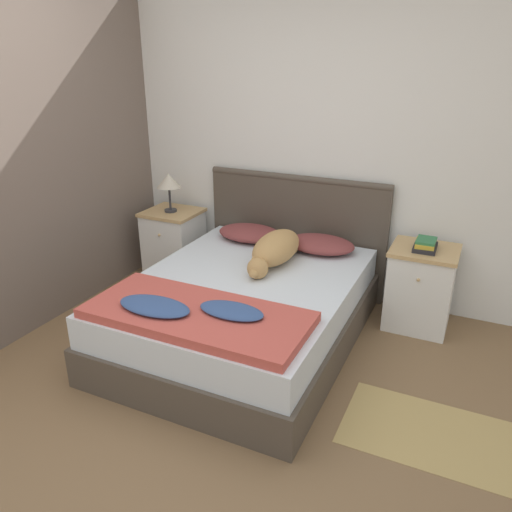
# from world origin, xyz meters

# --- Properties ---
(ground_plane) EXTENTS (16.00, 16.00, 0.00)m
(ground_plane) POSITION_xyz_m (0.00, 0.00, 0.00)
(ground_plane) COLOR brown
(wall_back) EXTENTS (9.00, 0.06, 2.55)m
(wall_back) POSITION_xyz_m (0.00, 2.13, 1.27)
(wall_back) COLOR white
(wall_back) RESTS_ON ground_plane
(wall_side_left) EXTENTS (0.06, 3.10, 2.55)m
(wall_side_left) POSITION_xyz_m (-1.49, 1.05, 1.27)
(wall_side_left) COLOR #706056
(wall_side_left) RESTS_ON ground_plane
(bed) EXTENTS (1.49, 1.95, 0.49)m
(bed) POSITION_xyz_m (0.04, 1.06, 0.24)
(bed) COLOR #4C4238
(bed) RESTS_ON ground_plane
(headboard) EXTENTS (1.57, 0.06, 1.01)m
(headboard) POSITION_xyz_m (0.04, 2.06, 0.53)
(headboard) COLOR #4C4238
(headboard) RESTS_ON ground_plane
(nightstand_left) EXTENTS (0.48, 0.45, 0.63)m
(nightstand_left) POSITION_xyz_m (-1.05, 1.82, 0.32)
(nightstand_left) COLOR white
(nightstand_left) RESTS_ON ground_plane
(nightstand_right) EXTENTS (0.48, 0.45, 0.63)m
(nightstand_right) POSITION_xyz_m (1.14, 1.82, 0.32)
(nightstand_right) COLOR white
(nightstand_right) RESTS_ON ground_plane
(pillow_left) EXTENTS (0.55, 0.38, 0.11)m
(pillow_left) POSITION_xyz_m (-0.27, 1.80, 0.54)
(pillow_left) COLOR brown
(pillow_left) RESTS_ON bed
(pillow_right) EXTENTS (0.55, 0.38, 0.11)m
(pillow_right) POSITION_xyz_m (0.35, 1.80, 0.54)
(pillow_right) COLOR brown
(pillow_right) RESTS_ON bed
(quilt) EXTENTS (1.34, 0.59, 0.10)m
(quilt) POSITION_xyz_m (0.03, 0.43, 0.52)
(quilt) COLOR #BC4C42
(quilt) RESTS_ON bed
(dog) EXTENTS (0.29, 0.82, 0.23)m
(dog) POSITION_xyz_m (0.12, 1.43, 0.59)
(dog) COLOR tan
(dog) RESTS_ON bed
(book_stack) EXTENTS (0.16, 0.23, 0.08)m
(book_stack) POSITION_xyz_m (1.14, 1.80, 0.66)
(book_stack) COLOR #232328
(book_stack) RESTS_ON nightstand_right
(table_lamp) EXTENTS (0.21, 0.21, 0.34)m
(table_lamp) POSITION_xyz_m (-1.05, 1.80, 0.90)
(table_lamp) COLOR #2D2D33
(table_lamp) RESTS_ON nightstand_left
(rug) EXTENTS (1.00, 0.58, 0.00)m
(rug) POSITION_xyz_m (1.43, 0.62, 0.00)
(rug) COLOR tan
(rug) RESTS_ON ground_plane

